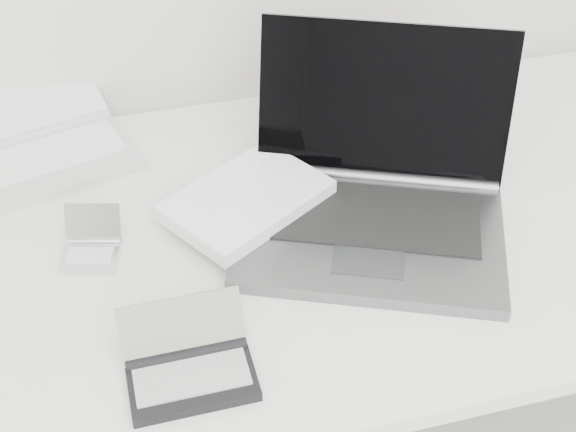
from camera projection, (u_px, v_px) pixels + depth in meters
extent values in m
cube|color=white|center=(299.00, 232.00, 1.32)|extent=(1.60, 0.80, 0.03)
cylinder|color=silver|center=(554.00, 199.00, 1.96)|extent=(0.04, 0.04, 0.70)
cube|color=slate|center=(371.00, 238.00, 1.28)|extent=(0.49, 0.43, 0.02)
cube|color=black|center=(373.00, 216.00, 1.30)|extent=(0.38, 0.28, 0.00)
cube|color=black|center=(384.00, 102.00, 1.32)|extent=(0.42, 0.24, 0.25)
cylinder|color=slate|center=(377.00, 178.00, 1.38)|extent=(0.38, 0.18, 0.02)
cube|color=#393C3F|center=(369.00, 260.00, 1.22)|extent=(0.13, 0.11, 0.00)
cube|color=white|center=(247.00, 200.00, 1.31)|extent=(0.30, 0.28, 0.03)
cube|color=white|center=(246.00, 193.00, 1.30)|extent=(0.30, 0.27, 0.00)
cube|color=silver|center=(60.00, 162.00, 1.43)|extent=(0.30, 0.24, 0.02)
cube|color=white|center=(56.00, 152.00, 1.44)|extent=(0.25, 0.16, 0.00)
cube|color=white|center=(28.00, 100.00, 1.52)|extent=(0.29, 0.22, 0.07)
cylinder|color=silver|center=(44.00, 133.00, 1.48)|extent=(0.25, 0.09, 0.02)
cube|color=silver|center=(91.00, 259.00, 1.24)|extent=(0.10, 0.09, 0.01)
cube|color=#B4B4B8|center=(90.00, 255.00, 1.24)|extent=(0.08, 0.05, 0.00)
cube|color=#9CAA9D|center=(93.00, 222.00, 1.26)|extent=(0.09, 0.05, 0.06)
cylinder|color=silver|center=(94.00, 242.00, 1.27)|extent=(0.09, 0.03, 0.01)
cube|color=black|center=(193.00, 384.00, 1.06)|extent=(0.17, 0.09, 0.02)
cube|color=gray|center=(192.00, 377.00, 1.06)|extent=(0.15, 0.06, 0.00)
cube|color=slate|center=(182.00, 325.00, 1.08)|extent=(0.17, 0.05, 0.07)
cylinder|color=black|center=(187.00, 355.00, 1.09)|extent=(0.17, 0.02, 0.02)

